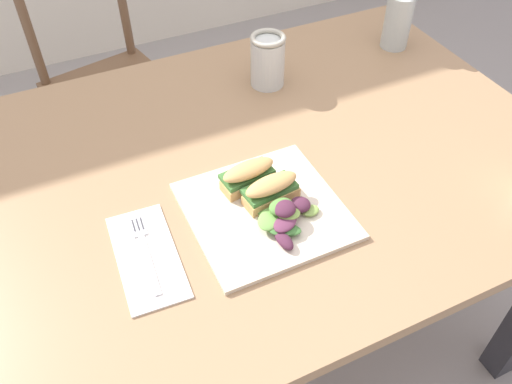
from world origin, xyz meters
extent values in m
plane|color=gray|center=(0.00, 0.00, 0.00)|extent=(8.83, 8.83, 0.00)
cube|color=#997551|center=(0.01, 0.00, 0.72)|extent=(1.35, 0.96, 0.03)
cube|color=#2D2D33|center=(-0.60, 0.41, 0.35)|extent=(0.07, 0.07, 0.71)
cube|color=#2D2D33|center=(0.61, 0.41, 0.35)|extent=(0.07, 0.07, 0.71)
cylinder|color=brown|center=(-0.28, 0.64, 0.21)|extent=(0.03, 0.03, 0.43)
cylinder|color=brown|center=(0.05, 0.71, 0.21)|extent=(0.03, 0.03, 0.43)
cylinder|color=brown|center=(-0.36, 0.97, 0.21)|extent=(0.03, 0.03, 0.43)
cylinder|color=brown|center=(-0.03, 1.04, 0.21)|extent=(0.03, 0.03, 0.43)
cube|color=brown|center=(-0.15, 0.84, 0.44)|extent=(0.48, 0.48, 0.02)
cylinder|color=brown|center=(-0.36, 0.98, 0.66)|extent=(0.03, 0.03, 0.42)
cube|color=beige|center=(-0.05, -0.15, 0.74)|extent=(0.29, 0.29, 0.01)
cube|color=tan|center=(-0.03, -0.14, 0.76)|extent=(0.11, 0.06, 0.02)
cube|color=#3D7033|center=(-0.03, -0.13, 0.78)|extent=(0.11, 0.06, 0.01)
ellipsoid|color=tan|center=(-0.03, -0.14, 0.79)|extent=(0.12, 0.06, 0.02)
cube|color=tan|center=(-0.05, -0.08, 0.76)|extent=(0.11, 0.06, 0.02)
cube|color=#3D7033|center=(-0.05, -0.07, 0.78)|extent=(0.11, 0.06, 0.01)
ellipsoid|color=tan|center=(-0.05, -0.08, 0.79)|extent=(0.12, 0.06, 0.02)
ellipsoid|color=#84A84C|center=(-0.05, -0.15, 0.76)|extent=(0.04, 0.04, 0.01)
ellipsoid|color=#84A84C|center=(0.02, -0.20, 0.76)|extent=(0.04, 0.03, 0.01)
ellipsoid|color=#4C2338|center=(-0.06, -0.25, 0.76)|extent=(0.03, 0.05, 0.02)
ellipsoid|color=#518438|center=(-0.03, -0.19, 0.78)|extent=(0.06, 0.05, 0.02)
ellipsoid|color=#3D7033|center=(-0.05, -0.22, 0.76)|extent=(0.07, 0.06, 0.01)
ellipsoid|color=#3D7033|center=(-0.05, -0.22, 0.76)|extent=(0.07, 0.06, 0.01)
ellipsoid|color=#602D47|center=(-0.03, -0.20, 0.77)|extent=(0.04, 0.05, 0.01)
ellipsoid|color=#602D47|center=(-0.04, -0.22, 0.77)|extent=(0.06, 0.06, 0.01)
ellipsoid|color=#518438|center=(-0.06, -0.15, 0.76)|extent=(0.05, 0.06, 0.01)
ellipsoid|color=#6B9E47|center=(-0.06, -0.19, 0.77)|extent=(0.08, 0.07, 0.01)
ellipsoid|color=#4C2338|center=(-0.03, -0.20, 0.78)|extent=(0.06, 0.06, 0.02)
ellipsoid|color=#84A84C|center=(-0.03, -0.20, 0.77)|extent=(0.05, 0.04, 0.01)
ellipsoid|color=#3D7033|center=(-0.03, -0.15, 0.76)|extent=(0.05, 0.05, 0.01)
ellipsoid|color=#4C2338|center=(0.01, -0.19, 0.77)|extent=(0.06, 0.06, 0.02)
cube|color=silver|center=(-0.29, -0.16, 0.74)|extent=(0.12, 0.24, 0.00)
cube|color=silver|center=(-0.29, -0.18, 0.75)|extent=(0.02, 0.14, 0.00)
cube|color=silver|center=(-0.29, -0.09, 0.75)|extent=(0.03, 0.05, 0.00)
cube|color=#38383D|center=(-0.28, -0.08, 0.75)|extent=(0.00, 0.03, 0.00)
cube|color=#38383D|center=(-0.29, -0.08, 0.75)|extent=(0.00, 0.03, 0.00)
cube|color=#38383D|center=(-0.29, -0.08, 0.75)|extent=(0.00, 0.03, 0.00)
cylinder|color=black|center=(0.55, 0.27, 0.79)|extent=(0.07, 0.07, 0.10)
cylinder|color=#B2BCB7|center=(0.55, 0.27, 0.81)|extent=(0.07, 0.07, 0.15)
cylinder|color=#C67528|center=(0.15, 0.25, 0.79)|extent=(0.08, 0.08, 0.10)
cylinder|color=silver|center=(0.15, 0.25, 0.80)|extent=(0.09, 0.09, 0.12)
torus|color=#B7B29E|center=(0.15, 0.25, 0.87)|extent=(0.09, 0.09, 0.01)
camera|label=1|loc=(-0.37, -0.78, 1.50)|focal=37.00mm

